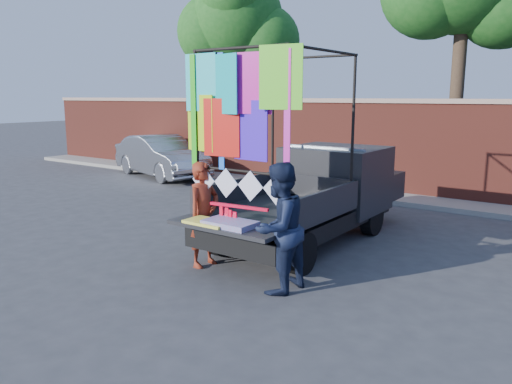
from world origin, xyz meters
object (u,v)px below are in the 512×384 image
Objects in this scene: pickup_truck at (322,193)px; sedan at (161,156)px; woman at (204,214)px; man at (279,228)px.

sedan is at bearing 157.58° from pickup_truck.
man is (1.55, -0.22, 0.07)m from woman.
man is at bearing -95.62° from woman.
pickup_truck is at bearing -159.05° from man.
pickup_truck is 3.20× the size of woman.
sedan is 9.24m from woman.
sedan is 2.52× the size of woman.
pickup_truck is at bearing -96.85° from sedan.
sedan is (-7.80, 3.22, -0.15)m from pickup_truck.
sedan is 10.61m from man.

